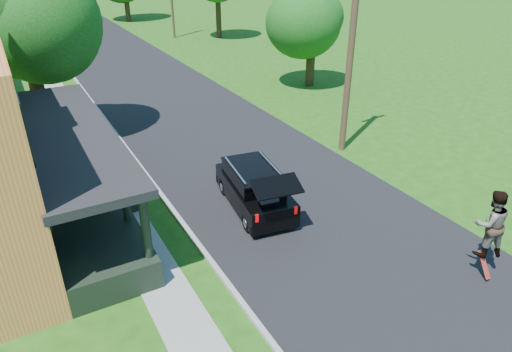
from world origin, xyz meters
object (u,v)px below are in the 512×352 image
tree_right_near (312,13)px  utility_pole_near (352,39)px  skateboarder (491,224)px  black_suv (254,188)px

tree_right_near → utility_pole_near: bearing=-116.4°
tree_right_near → utility_pole_near: size_ratio=0.73×
skateboarder → tree_right_near: 19.17m
utility_pole_near → black_suv: bearing=-163.1°
black_suv → tree_right_near: tree_right_near is taller
skateboarder → utility_pole_near: bearing=-80.5°
tree_right_near → utility_pole_near: (-4.53, -9.11, 0.41)m
skateboarder → utility_pole_near: 9.50m
skateboarder → tree_right_near: bearing=-87.7°
utility_pole_near → tree_right_near: bearing=57.5°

